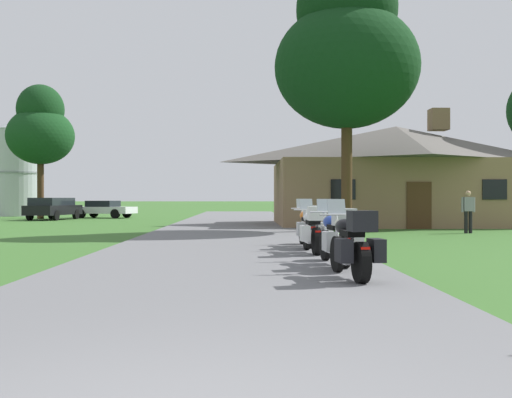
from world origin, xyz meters
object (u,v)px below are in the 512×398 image
(tree_left_far, at_px, (40,128))
(parked_white_sedan_far_left, at_px, (104,209))
(motorcycle_white_third_in_row, at_px, (313,230))
(parked_black_suv_far_left, at_px, (53,208))
(bystander_gray_shirt_near_lodge, at_px, (468,209))
(motorcycle_blue_second_in_row, at_px, (337,237))
(motorcycle_black_nearest_to_camera, at_px, (353,245))
(tree_by_lodge_front, at_px, (347,50))
(metal_silo_distant, at_px, (18,167))
(motorcycle_orange_farthest_in_row, at_px, (308,226))

(tree_left_far, bearing_deg, parked_white_sedan_far_left, 20.12)
(motorcycle_white_third_in_row, relative_size, parked_white_sedan_far_left, 0.46)
(motorcycle_white_third_in_row, xyz_separation_m, parked_black_suv_far_left, (-13.77, 24.94, 0.17))
(motorcycle_white_third_in_row, xyz_separation_m, bystander_gray_shirt_near_lodge, (7.14, 9.29, 0.32))
(motorcycle_blue_second_in_row, relative_size, tree_left_far, 0.23)
(motorcycle_black_nearest_to_camera, bearing_deg, motorcycle_white_third_in_row, 85.24)
(motorcycle_white_third_in_row, xyz_separation_m, tree_by_lodge_front, (2.53, 10.25, 6.76))
(motorcycle_blue_second_in_row, bearing_deg, tree_left_far, 111.29)
(bystander_gray_shirt_near_lodge, height_order, parked_black_suv_far_left, bystander_gray_shirt_near_lodge)
(motorcycle_blue_second_in_row, relative_size, metal_silo_distant, 0.28)
(motorcycle_blue_second_in_row, height_order, tree_left_far, tree_left_far)
(tree_left_far, bearing_deg, motorcycle_blue_second_in_row, -62.57)
(metal_silo_distant, bearing_deg, bystander_gray_shirt_near_lodge, -42.84)
(parked_white_sedan_far_left, bearing_deg, tree_left_far, 126.67)
(tree_left_far, xyz_separation_m, metal_silo_distant, (-3.90, 6.60, -2.28))
(bystander_gray_shirt_near_lodge, bearing_deg, parked_black_suv_far_left, -39.09)
(motorcycle_orange_farthest_in_row, distance_m, parked_white_sedan_far_left, 28.89)
(motorcycle_blue_second_in_row, xyz_separation_m, parked_black_suv_far_left, (-13.93, 27.58, 0.17))
(parked_black_suv_far_left, distance_m, parked_white_sedan_far_left, 4.32)
(tree_by_lodge_front, bearing_deg, motorcycle_white_third_in_row, -103.87)
(parked_white_sedan_far_left, bearing_deg, motorcycle_orange_farthest_in_row, -140.13)
(motorcycle_white_third_in_row, relative_size, parked_black_suv_far_left, 0.43)
(bystander_gray_shirt_near_lodge, height_order, tree_left_far, tree_left_far)
(motorcycle_black_nearest_to_camera, height_order, bystander_gray_shirt_near_lodge, bystander_gray_shirt_near_lodge)
(motorcycle_black_nearest_to_camera, bearing_deg, tree_by_lodge_front, 74.75)
(parked_white_sedan_far_left, bearing_deg, metal_silo_distant, 73.10)
(parked_black_suv_far_left, height_order, parked_white_sedan_far_left, parked_black_suv_far_left)
(motorcycle_white_third_in_row, height_order, motorcycle_orange_farthest_in_row, same)
(tree_by_lodge_front, xyz_separation_m, parked_black_suv_far_left, (-16.30, 14.69, -6.60))
(tree_by_lodge_front, bearing_deg, tree_left_far, 136.59)
(tree_by_lodge_front, bearing_deg, motorcycle_orange_farthest_in_row, -106.44)
(motorcycle_blue_second_in_row, xyz_separation_m, motorcycle_orange_farthest_in_row, (-0.07, 4.62, 0.00))
(motorcycle_orange_farthest_in_row, xyz_separation_m, parked_black_suv_far_left, (-13.86, 22.96, 0.17))
(motorcycle_blue_second_in_row, distance_m, tree_left_far, 33.92)
(parked_black_suv_far_left, bearing_deg, motorcycle_blue_second_in_row, -53.69)
(parked_white_sedan_far_left, bearing_deg, parked_black_suv_far_left, 162.40)
(motorcycle_black_nearest_to_camera, distance_m, motorcycle_white_third_in_row, 4.71)
(bystander_gray_shirt_near_lodge, distance_m, tree_by_lodge_front, 7.98)
(motorcycle_orange_farthest_in_row, bearing_deg, motorcycle_blue_second_in_row, -92.89)
(motorcycle_black_nearest_to_camera, distance_m, tree_by_lodge_front, 16.60)
(motorcycle_white_third_in_row, bearing_deg, motorcycle_blue_second_in_row, -89.73)
(motorcycle_blue_second_in_row, height_order, metal_silo_distant, metal_silo_distant)
(motorcycle_black_nearest_to_camera, xyz_separation_m, tree_by_lodge_front, (2.43, 14.96, 6.76))
(motorcycle_orange_farthest_in_row, relative_size, metal_silo_distant, 0.28)
(motorcycle_blue_second_in_row, xyz_separation_m, tree_by_lodge_front, (2.36, 12.89, 6.76))
(motorcycle_blue_second_in_row, bearing_deg, tree_by_lodge_front, 73.46)
(bystander_gray_shirt_near_lodge, bearing_deg, tree_left_far, -40.73)
(tree_left_far, bearing_deg, parked_black_suv_far_left, -55.09)
(motorcycle_white_third_in_row, distance_m, metal_silo_distant, 38.88)
(motorcycle_blue_second_in_row, bearing_deg, motorcycle_white_third_in_row, 87.50)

